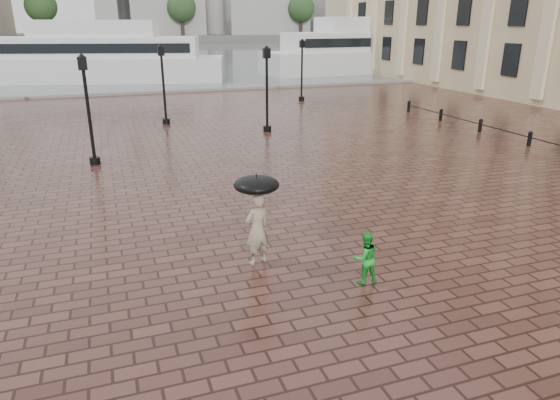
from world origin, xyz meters
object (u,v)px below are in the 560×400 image
ferry_near (99,57)px  street_lamps (171,84)px  adult_pedestrian (257,229)px  ferry_far (369,50)px  child_pedestrian (365,258)px

ferry_near → street_lamps: bearing=-67.0°
adult_pedestrian → ferry_far: 51.88m
adult_pedestrian → ferry_far: bearing=-138.7°
adult_pedestrian → ferry_far: size_ratio=0.07×
adult_pedestrian → ferry_near: ferry_near is taller
ferry_near → child_pedestrian: bearing=-69.0°
ferry_near → ferry_far: 30.52m
street_lamps → ferry_near: size_ratio=0.85×
child_pedestrian → ferry_far: size_ratio=0.05×
adult_pedestrian → child_pedestrian: 2.72m
street_lamps → adult_pedestrian: street_lamps is taller
ferry_near → ferry_far: size_ratio=0.96×
street_lamps → ferry_near: 25.45m
child_pedestrian → street_lamps: bearing=-84.9°
child_pedestrian → ferry_near: (-5.26, 45.68, 1.79)m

